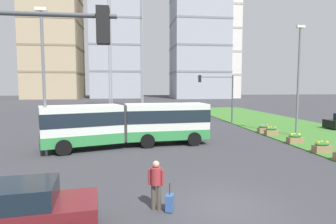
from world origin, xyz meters
name	(u,v)px	position (x,y,z in m)	size (l,w,h in m)	color
ground_plane	(224,206)	(0.00, 0.00, 0.00)	(260.00, 260.00, 0.00)	#38383D
articulated_bus	(129,123)	(-3.44, 10.77, 1.65)	(12.03, 4.85, 3.00)	silver
car_maroon_sedan	(16,212)	(-6.54, -1.31, 0.75)	(4.57, 2.41, 1.58)	maroon
car_navy_sedan	(107,116)	(-6.04, 24.64, 0.75)	(4.46, 2.16, 1.58)	#19234C
pedestrian_crossing	(156,182)	(-2.46, 0.02, 1.00)	(0.55, 0.36, 1.74)	#4C4238
rolling_suitcase	(170,202)	(-2.01, -0.18, 0.31)	(0.35, 0.42, 0.97)	#335693
flower_planter_2	(322,147)	(8.83, 6.86, 0.43)	(1.10, 0.56, 0.74)	#937051
flower_planter_3	(295,138)	(8.83, 9.86, 0.43)	(1.10, 0.56, 0.74)	#937051
flower_planter_4	(271,131)	(8.83, 13.43, 0.43)	(1.10, 0.56, 0.74)	#937051
flower_planter_5	(264,129)	(8.83, 14.79, 0.43)	(1.10, 0.56, 0.74)	#937051
traffic_light_far_right	(220,90)	(6.96, 22.00, 3.88)	(4.27, 0.28, 5.56)	#474C51
streetlight_left	(44,76)	(-8.50, 8.62, 4.92)	(0.70, 0.28, 8.96)	slate
streetlight_median	(298,77)	(10.73, 12.76, 5.10)	(0.70, 0.28, 9.32)	slate
apartment_tower_west	(53,37)	(-30.00, 96.71, 21.79)	(18.37, 18.69, 43.53)	tan
apartment_tower_westcentre	(115,35)	(-8.47, 98.36, 23.17)	(17.91, 14.28, 46.30)	#9EA3AD
apartment_tower_centre	(199,36)	(21.69, 92.81, 22.40)	(19.35, 17.85, 44.75)	#9EA3AD
apartment_tower_eastcentre	(213,44)	(28.18, 96.43, 20.46)	(16.01, 17.96, 40.88)	silver
transmission_pylon	(126,13)	(-4.01, 45.83, 18.09)	(9.00, 6.24, 33.29)	gray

